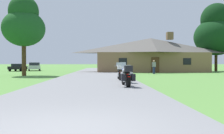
# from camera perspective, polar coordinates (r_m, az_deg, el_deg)

# --- Properties ---
(ground_plane) EXTENTS (500.00, 500.00, 0.00)m
(ground_plane) POSITION_cam_1_polar(r_m,az_deg,el_deg) (24.58, -3.93, -2.13)
(ground_plane) COLOR #56893D
(asphalt_driveway) EXTENTS (6.40, 80.00, 0.06)m
(asphalt_driveway) POSITION_cam_1_polar(r_m,az_deg,el_deg) (22.58, -4.08, -2.32)
(asphalt_driveway) COLOR slate
(asphalt_driveway) RESTS_ON ground
(motorcycle_silver_nearest_to_camera) EXTENTS (0.83, 2.08, 1.30)m
(motorcycle_silver_nearest_to_camera) POSITION_cam_1_polar(r_m,az_deg,el_deg) (13.19, 3.38, -2.12)
(motorcycle_silver_nearest_to_camera) COLOR black
(motorcycle_silver_nearest_to_camera) RESTS_ON asphalt_driveway
(motorcycle_blue_second_in_row) EXTENTS (0.83, 2.08, 1.30)m
(motorcycle_blue_second_in_row) POSITION_cam_1_polar(r_m,az_deg,el_deg) (15.81, 3.16, -1.62)
(motorcycle_blue_second_in_row) COLOR black
(motorcycle_blue_second_in_row) RESTS_ON asphalt_driveway
(motorcycle_black_farthest_in_row) EXTENTS (0.66, 2.08, 1.30)m
(motorcycle_black_farthest_in_row) POSITION_cam_1_polar(r_m,az_deg,el_deg) (18.41, 1.75, -1.22)
(motorcycle_black_farthest_in_row) COLOR black
(motorcycle_black_farthest_in_row) RESTS_ON asphalt_driveway
(stone_lodge) EXTENTS (16.61, 6.45, 5.89)m
(stone_lodge) POSITION_cam_1_polar(r_m,az_deg,el_deg) (36.80, 8.99, 2.87)
(stone_lodge) COLOR brown
(stone_lodge) RESTS_ON ground
(bystander_gray_shirt_near_lodge) EXTENTS (0.52, 0.34, 1.67)m
(bystander_gray_shirt_near_lodge) POSITION_cam_1_polar(r_m,az_deg,el_deg) (30.02, 9.70, 0.19)
(bystander_gray_shirt_near_lodge) COLOR navy
(bystander_gray_shirt_near_lodge) RESTS_ON ground
(tree_right_of_lodge) EXTENTS (6.78, 6.78, 10.66)m
(tree_right_of_lodge) POSITION_cam_1_polar(r_m,az_deg,el_deg) (42.13, 23.01, 7.54)
(tree_right_of_lodge) COLOR #422D19
(tree_right_of_lodge) RESTS_ON ground
(tree_left_near) EXTENTS (4.36, 4.36, 8.27)m
(tree_left_near) POSITION_cam_1_polar(r_m,az_deg,el_deg) (27.33, -19.79, 9.46)
(tree_left_near) COLOR #422D19
(tree_left_near) RESTS_ON ground
(parked_silver_suv_far_left) EXTENTS (3.02, 4.93, 1.40)m
(parked_silver_suv_far_left) POSITION_cam_1_polar(r_m,az_deg,el_deg) (43.82, -17.57, 0.18)
(parked_silver_suv_far_left) COLOR #ADAFB7
(parked_silver_suv_far_left) RESTS_ON ground
(parked_black_sedan_far_left) EXTENTS (1.93, 4.21, 1.20)m
(parked_black_sedan_far_left) POSITION_cam_1_polar(r_m,az_deg,el_deg) (42.80, -20.96, -0.03)
(parked_black_sedan_far_left) COLOR black
(parked_black_sedan_far_left) RESTS_ON ground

